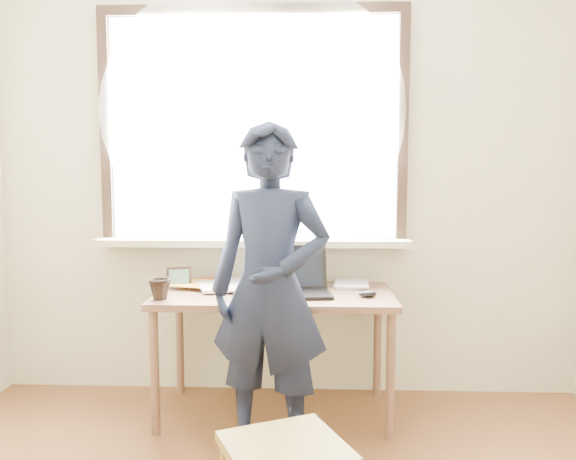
{
  "coord_description": "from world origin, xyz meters",
  "views": [
    {
      "loc": [
        0.15,
        -1.38,
        1.33
      ],
      "look_at": [
        0.05,
        0.95,
        1.1
      ],
      "focal_mm": 35.0,
      "sensor_mm": 36.0,
      "label": 1
    }
  ],
  "objects_px": {
    "desk": "(275,305)",
    "mug_dark": "(160,289)",
    "laptop": "(295,283)",
    "person": "(270,289)",
    "mug_white": "(262,278)"
  },
  "relations": [
    {
      "from": "desk",
      "to": "mug_dark",
      "type": "bearing_deg",
      "value": -161.9
    },
    {
      "from": "laptop",
      "to": "person",
      "type": "xyz_separation_m",
      "value": [
        -0.11,
        -0.37,
        0.04
      ]
    },
    {
      "from": "laptop",
      "to": "desk",
      "type": "bearing_deg",
      "value": 165.85
    },
    {
      "from": "mug_white",
      "to": "mug_dark",
      "type": "xyz_separation_m",
      "value": [
        -0.5,
        -0.34,
        0.0
      ]
    },
    {
      "from": "desk",
      "to": "mug_dark",
      "type": "relative_size",
      "value": 11.21
    },
    {
      "from": "mug_dark",
      "to": "laptop",
      "type": "bearing_deg",
      "value": 13.23
    },
    {
      "from": "desk",
      "to": "laptop",
      "type": "xyz_separation_m",
      "value": [
        0.11,
        -0.03,
        0.13
      ]
    },
    {
      "from": "desk",
      "to": "laptop",
      "type": "height_order",
      "value": "laptop"
    },
    {
      "from": "mug_dark",
      "to": "person",
      "type": "distance_m",
      "value": 0.62
    },
    {
      "from": "mug_dark",
      "to": "person",
      "type": "xyz_separation_m",
      "value": [
        0.59,
        -0.21,
        0.05
      ]
    },
    {
      "from": "person",
      "to": "mug_dark",
      "type": "bearing_deg",
      "value": 171.13
    },
    {
      "from": "laptop",
      "to": "mug_dark",
      "type": "distance_m",
      "value": 0.71
    },
    {
      "from": "desk",
      "to": "mug_white",
      "type": "height_order",
      "value": "mug_white"
    },
    {
      "from": "desk",
      "to": "mug_dark",
      "type": "distance_m",
      "value": 0.62
    },
    {
      "from": "laptop",
      "to": "mug_dark",
      "type": "xyz_separation_m",
      "value": [
        -0.69,
        -0.16,
        -0.01
      ]
    }
  ]
}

